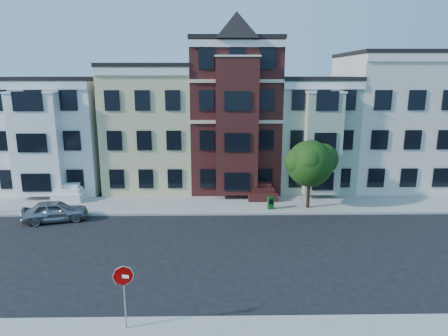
{
  "coord_description": "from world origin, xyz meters",
  "views": [
    {
      "loc": [
        -1.46,
        -20.0,
        9.42
      ],
      "look_at": [
        -1.08,
        2.38,
        4.2
      ],
      "focal_mm": 32.0,
      "sensor_mm": 36.0,
      "label": 1
    }
  ],
  "objects_px": {
    "parked_car": "(55,211)",
    "newspaper_box": "(271,203)",
    "street_tree": "(310,167)",
    "stop_sign": "(124,293)"
  },
  "relations": [
    {
      "from": "parked_car",
      "to": "newspaper_box",
      "type": "height_order",
      "value": "parked_car"
    },
    {
      "from": "street_tree",
      "to": "parked_car",
      "type": "distance_m",
      "value": 17.49
    },
    {
      "from": "newspaper_box",
      "to": "stop_sign",
      "type": "xyz_separation_m",
      "value": [
        -7.21,
        -13.6,
        0.98
      ]
    },
    {
      "from": "parked_car",
      "to": "newspaper_box",
      "type": "xyz_separation_m",
      "value": [
        14.48,
        1.78,
        -0.1
      ]
    },
    {
      "from": "parked_car",
      "to": "newspaper_box",
      "type": "bearing_deg",
      "value": -97.68
    },
    {
      "from": "street_tree",
      "to": "stop_sign",
      "type": "height_order",
      "value": "street_tree"
    },
    {
      "from": "street_tree",
      "to": "newspaper_box",
      "type": "height_order",
      "value": "street_tree"
    },
    {
      "from": "street_tree",
      "to": "newspaper_box",
      "type": "relative_size",
      "value": 6.69
    },
    {
      "from": "parked_car",
      "to": "newspaper_box",
      "type": "distance_m",
      "value": 14.59
    },
    {
      "from": "street_tree",
      "to": "parked_car",
      "type": "relative_size",
      "value": 1.47
    }
  ]
}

